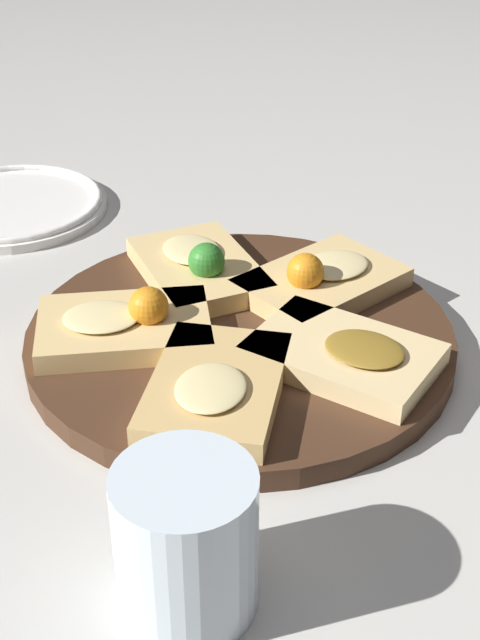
{
  "coord_description": "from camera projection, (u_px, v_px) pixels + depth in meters",
  "views": [
    {
      "loc": [
        -0.43,
        0.46,
        0.42
      ],
      "look_at": [
        0.0,
        0.0,
        0.03
      ],
      "focal_mm": 50.0,
      "sensor_mm": 36.0,
      "label": 1
    }
  ],
  "objects": [
    {
      "name": "focaccia_slice_0",
      "position": [
        345.0,
        354.0,
        0.7
      ],
      "size": [
        0.16,
        0.12,
        0.02
      ],
      "color": "#E5C689",
      "rests_on": "serving_board"
    },
    {
      "name": "plate_right",
      "position": [
        10.0,
        205.0,
        0.99
      ],
      "size": [
        0.21,
        0.21,
        0.02
      ],
      "color": "white",
      "rests_on": "ground_plane"
    },
    {
      "name": "water_glass",
      "position": [
        186.0,
        542.0,
        0.51
      ],
      "size": [
        0.08,
        0.08,
        0.1
      ],
      "primitive_type": "cylinder",
      "color": "silver",
      "rests_on": "ground_plane"
    },
    {
      "name": "ground_plane",
      "position": [
        240.0,
        348.0,
        0.76
      ],
      "size": [
        3.0,
        3.0,
        0.0
      ],
      "primitive_type": "plane",
      "color": "beige"
    },
    {
      "name": "focaccia_slice_3",
      "position": [
        126.0,
        324.0,
        0.73
      ],
      "size": [
        0.16,
        0.17,
        0.04
      ],
      "color": "#DBB775",
      "rests_on": "serving_board"
    },
    {
      "name": "focaccia_slice_4",
      "position": [
        216.0,
        387.0,
        0.66
      ],
      "size": [
        0.16,
        0.17,
        0.02
      ],
      "color": "tan",
      "rests_on": "serving_board"
    },
    {
      "name": "focaccia_slice_1",
      "position": [
        320.0,
        280.0,
        0.8
      ],
      "size": [
        0.11,
        0.15,
        0.04
      ],
      "color": "#DBB775",
      "rests_on": "serving_board"
    },
    {
      "name": "focaccia_slice_2",
      "position": [
        199.0,
        267.0,
        0.82
      ],
      "size": [
        0.17,
        0.14,
        0.04
      ],
      "color": "#DBB775",
      "rests_on": "serving_board"
    },
    {
      "name": "serving_board",
      "position": [
        240.0,
        339.0,
        0.76
      ],
      "size": [
        0.36,
        0.36,
        0.02
      ],
      "primitive_type": "cylinder",
      "color": "#422819",
      "rests_on": "ground_plane"
    }
  ]
}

